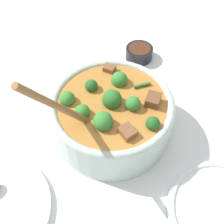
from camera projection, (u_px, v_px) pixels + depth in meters
ground_plane at (112, 130)px, 0.64m from camera, size 4.00×4.00×0.00m
stew_bowl at (112, 114)px, 0.59m from camera, size 0.25×0.28×0.27m
condiment_bowl at (139, 52)px, 0.78m from camera, size 0.07×0.07×0.03m
empty_plate at (224, 213)px, 0.52m from camera, size 0.21×0.21×0.02m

